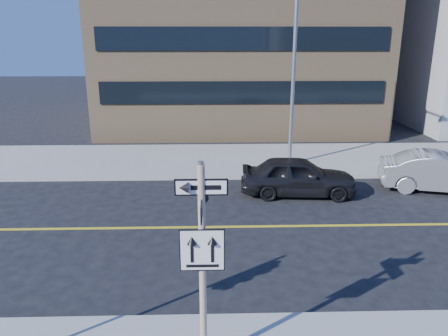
{
  "coord_description": "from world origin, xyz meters",
  "views": [
    {
      "loc": [
        0.19,
        -9.52,
        6.25
      ],
      "look_at": [
        0.57,
        4.0,
        2.09
      ],
      "focal_mm": 35.0,
      "sensor_mm": 36.0,
      "label": 1
    }
  ],
  "objects_px": {
    "parked_car_a": "(298,176)",
    "streetlight_a": "(295,68)",
    "parked_car_b": "(442,172)",
    "sign_pole": "(202,257)"
  },
  "relations": [
    {
      "from": "parked_car_a",
      "to": "streetlight_a",
      "type": "relative_size",
      "value": 0.57
    },
    {
      "from": "parked_car_b",
      "to": "streetlight_a",
      "type": "bearing_deg",
      "value": 72.99
    },
    {
      "from": "parked_car_b",
      "to": "streetlight_a",
      "type": "height_order",
      "value": "streetlight_a"
    },
    {
      "from": "streetlight_a",
      "to": "parked_car_a",
      "type": "bearing_deg",
      "value": -95.47
    },
    {
      "from": "streetlight_a",
      "to": "sign_pole",
      "type": "bearing_deg",
      "value": -106.77
    },
    {
      "from": "parked_car_b",
      "to": "sign_pole",
      "type": "bearing_deg",
      "value": 149.83
    },
    {
      "from": "sign_pole",
      "to": "parked_car_b",
      "type": "xyz_separation_m",
      "value": [
        9.65,
        9.84,
        -1.64
      ]
    },
    {
      "from": "sign_pole",
      "to": "parked_car_a",
      "type": "bearing_deg",
      "value": 69.15
    },
    {
      "from": "parked_car_a",
      "to": "streetlight_a",
      "type": "distance_m",
      "value": 5.44
    },
    {
      "from": "sign_pole",
      "to": "streetlight_a",
      "type": "xyz_separation_m",
      "value": [
        4.0,
        13.27,
        2.32
      ]
    }
  ]
}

